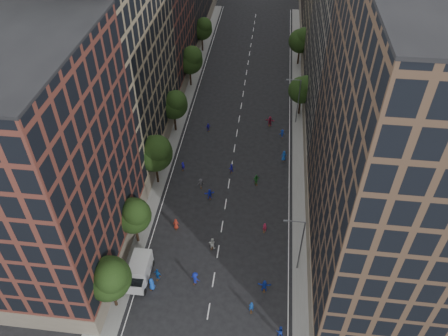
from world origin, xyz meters
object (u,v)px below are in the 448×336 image
at_px(streetlamp_far, 297,99).
at_px(skater_1, 251,307).
at_px(skater_0, 152,284).
at_px(cargo_van, 139,271).
at_px(skater_2, 280,331).
at_px(streetlamp_near, 300,243).

height_order(streetlamp_far, skater_1, streetlamp_far).
bearing_deg(skater_1, skater_0, -19.87).
distance_m(cargo_van, skater_2, 18.72).
bearing_deg(streetlamp_far, skater_2, -92.51).
bearing_deg(streetlamp_near, streetlamp_far, 90.00).
bearing_deg(skater_1, cargo_van, -24.32).
height_order(streetlamp_near, skater_1, streetlamp_near).
height_order(cargo_van, skater_0, cargo_van).
distance_m(streetlamp_far, skater_2, 42.81).
bearing_deg(cargo_van, skater_0, -36.95).
xyz_separation_m(streetlamp_far, cargo_van, (-19.67, -36.80, -3.69)).
xyz_separation_m(streetlamp_far, skater_1, (-5.32, -39.82, -4.32)).
distance_m(streetlamp_far, cargo_van, 41.89).
relative_size(cargo_van, skater_0, 2.78).
bearing_deg(streetlamp_near, skater_1, -127.96).
relative_size(streetlamp_far, skater_0, 4.76).
distance_m(skater_0, skater_1, 12.59).
xyz_separation_m(cargo_van, skater_1, (14.35, -3.02, -0.62)).
height_order(streetlamp_far, skater_2, streetlamp_far).
xyz_separation_m(streetlamp_near, skater_1, (-5.32, -6.82, -4.32)).
xyz_separation_m(cargo_van, skater_2, (17.80, -5.75, -0.60)).
xyz_separation_m(cargo_van, skater_0, (1.86, -1.39, -0.53)).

